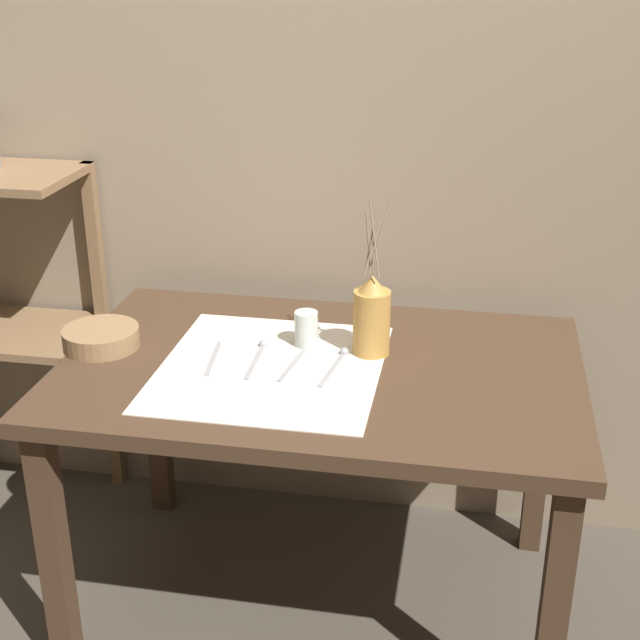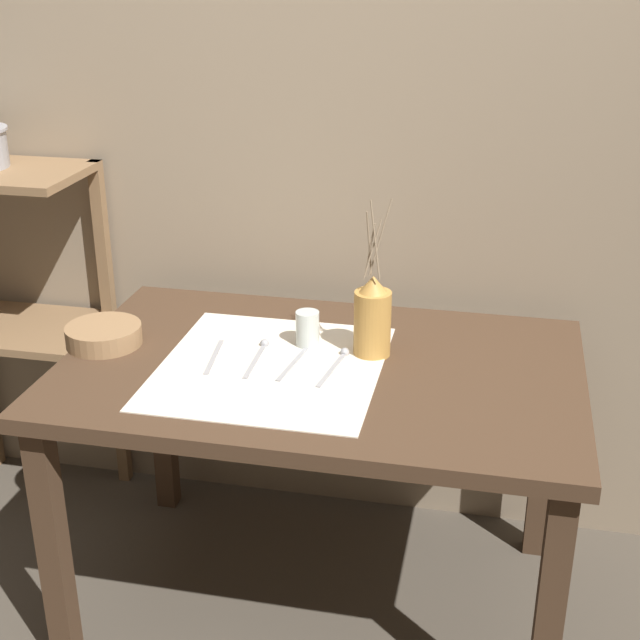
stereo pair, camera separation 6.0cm
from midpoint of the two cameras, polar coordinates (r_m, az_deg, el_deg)
name	(u,v)px [view 2 (the right image)]	position (r m, az deg, el deg)	size (l,w,h in m)	color
ground_plane	(320,599)	(2.63, 0.68, -17.45)	(12.00, 12.00, 0.00)	#473F35
stone_wall_back	(359,136)	(2.57, 3.21, 11.66)	(7.00, 0.06, 2.40)	gray
wooden_table	(320,396)	(2.26, 0.76, -4.89)	(1.29, 0.84, 0.74)	#422D1E
wooden_shelf_unit	(14,272)	(2.86, -18.41, 2.90)	(0.52, 0.34, 1.11)	brown
linen_cloth	(271,367)	(2.21, -2.41, -3.00)	(0.54, 0.59, 0.00)	beige
pitcher_with_flowers	(372,318)	(2.24, 4.14, 0.12)	(0.09, 0.09, 0.41)	#B7843D
wooden_bowl	(103,336)	(2.38, -13.02, -0.98)	(0.20, 0.20, 0.05)	#8E6B47
glass_tumbler_near	(307,328)	(2.30, -0.07, -0.55)	(0.06, 0.06, 0.09)	#B7C1BC
knife_center	(214,357)	(2.26, -6.05, -2.37)	(0.04, 0.20, 0.00)	#939399
spoon_inner	(261,350)	(2.28, -3.06, -1.96)	(0.02, 0.21, 0.02)	#939399
fork_inner	(293,364)	(2.21, -0.98, -2.82)	(0.04, 0.20, 0.00)	#939399
spoon_outer	(340,359)	(2.23, 2.03, -2.53)	(0.05, 0.21, 0.02)	#939399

